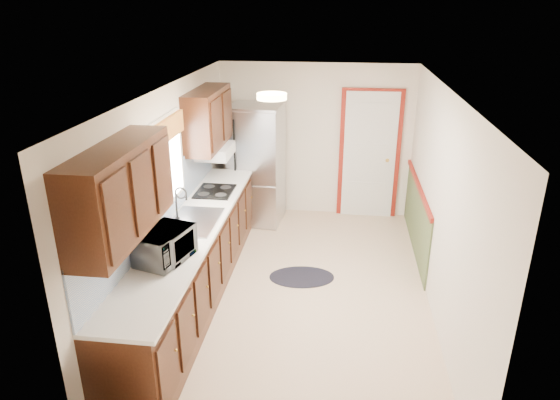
# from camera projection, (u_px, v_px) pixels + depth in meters

# --- Properties ---
(room_shell) EXTENTS (3.20, 5.20, 2.52)m
(room_shell) POSITION_uv_depth(u_px,v_px,m) (302.00, 199.00, 5.54)
(room_shell) COLOR beige
(room_shell) RESTS_ON ground
(kitchen_run) EXTENTS (0.63, 4.00, 2.20)m
(kitchen_run) POSITION_uv_depth(u_px,v_px,m) (189.00, 236.00, 5.56)
(kitchen_run) COLOR #32160B
(kitchen_run) RESTS_ON ground
(back_wall_trim) EXTENTS (1.12, 2.30, 2.08)m
(back_wall_trim) POSITION_uv_depth(u_px,v_px,m) (379.00, 168.00, 7.57)
(back_wall_trim) COLOR maroon
(back_wall_trim) RESTS_ON ground
(ceiling_fixture) EXTENTS (0.30, 0.30, 0.06)m
(ceiling_fixture) POSITION_uv_depth(u_px,v_px,m) (272.00, 96.00, 4.96)
(ceiling_fixture) COLOR #FFD88C
(ceiling_fixture) RESTS_ON room_shell
(microwave) EXTENTS (0.45, 0.62, 0.38)m
(microwave) POSITION_uv_depth(u_px,v_px,m) (164.00, 242.00, 4.69)
(microwave) COLOR white
(microwave) RESTS_ON kitchen_run
(refrigerator) EXTENTS (0.82, 0.79, 1.83)m
(refrigerator) POSITION_uv_depth(u_px,v_px,m) (257.00, 165.00, 7.63)
(refrigerator) COLOR #B7B7BC
(refrigerator) RESTS_ON ground
(rug) EXTENTS (0.88, 0.63, 0.01)m
(rug) POSITION_uv_depth(u_px,v_px,m) (302.00, 277.00, 6.29)
(rug) COLOR black
(rug) RESTS_ON ground
(cooktop) EXTENTS (0.46, 0.56, 0.02)m
(cooktop) POSITION_uv_depth(u_px,v_px,m) (215.00, 191.00, 6.46)
(cooktop) COLOR black
(cooktop) RESTS_ON kitchen_run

